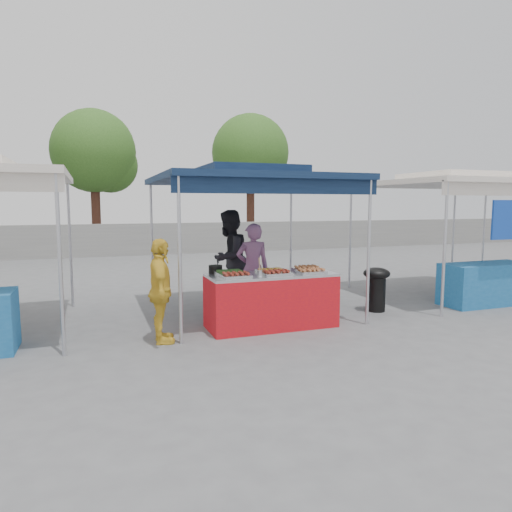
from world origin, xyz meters
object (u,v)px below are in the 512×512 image
object	(u,v)px
cooking_pot	(215,269)
customer_person	(161,291)
vendor_woman	(253,269)
wok_burner	(376,285)
helper_man	(229,258)
vendor_table	(271,300)

from	to	relation	value
cooking_pot	customer_person	bearing A→B (deg)	-148.26
customer_person	vendor_woman	bearing A→B (deg)	-50.89
customer_person	cooking_pot	bearing A→B (deg)	-53.37
wok_burner	customer_person	size ratio (longest dim) A/B	0.55
customer_person	wok_burner	bearing A→B (deg)	-76.42
cooking_pot	customer_person	size ratio (longest dim) A/B	0.15
cooking_pot	vendor_woman	distance (m)	1.06
cooking_pot	customer_person	distance (m)	1.12
helper_man	customer_person	xyz separation A→B (m)	(-1.55, -1.91, -0.18)
helper_man	customer_person	distance (m)	2.46
vendor_table	customer_person	xyz separation A→B (m)	(-1.75, -0.26, 0.31)
wok_burner	customer_person	world-z (taller)	customer_person
cooking_pot	helper_man	size ratio (longest dim) A/B	0.12
cooking_pot	wok_burner	xyz separation A→B (m)	(2.99, 0.02, -0.44)
vendor_woman	helper_man	distance (m)	0.74
customer_person	vendor_table	bearing A→B (deg)	-76.79
vendor_table	cooking_pot	xyz separation A→B (m)	(-0.81, 0.32, 0.49)
vendor_table	cooking_pot	distance (m)	1.00
helper_man	customer_person	bearing A→B (deg)	6.07
vendor_woman	cooking_pot	bearing A→B (deg)	45.19
wok_burner	cooking_pot	bearing A→B (deg)	171.05
wok_burner	vendor_woman	xyz separation A→B (m)	(-2.15, 0.61, 0.32)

